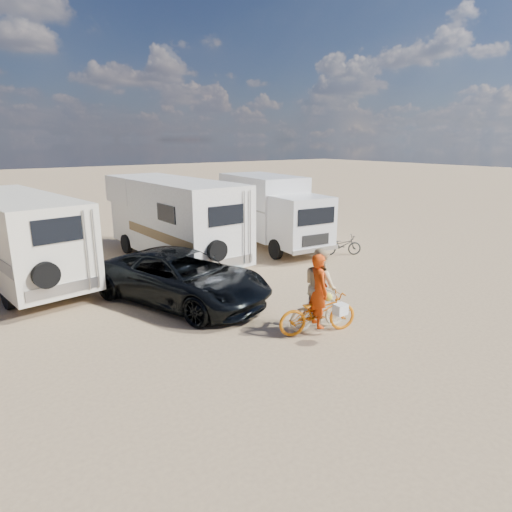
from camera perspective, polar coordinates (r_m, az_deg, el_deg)
ground at (r=11.47m, az=5.10°, el=-7.74°), size 140.00×140.00×0.00m
rv_main at (r=16.60m, az=-10.66°, el=4.55°), size 2.54×7.07×3.00m
rv_left at (r=15.44m, az=-28.35°, el=1.82°), size 3.09×7.10×2.78m
box_truck at (r=18.40m, az=2.21°, el=5.69°), size 2.79×6.11×2.94m
dark_suv at (r=12.31m, az=-9.56°, el=-2.74°), size 4.02×5.70×1.44m
bike_man at (r=10.40m, az=8.02°, el=-7.27°), size 2.03×1.23×1.01m
bike_woman at (r=10.63m, az=8.19°, el=-6.95°), size 1.64×0.76×0.95m
rider_man at (r=10.27m, az=8.09°, el=-5.40°), size 0.59×0.73×1.73m
rider_woman at (r=10.48m, az=8.28°, el=-4.78°), size 0.85×1.00×1.81m
bike_parked at (r=17.55m, az=11.12°, el=1.39°), size 1.57×1.23×0.79m
cooler at (r=14.03m, az=-3.12°, el=-2.47°), size 0.63×0.51×0.45m
crate at (r=14.28m, az=-2.52°, el=-2.30°), size 0.56×0.56×0.38m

